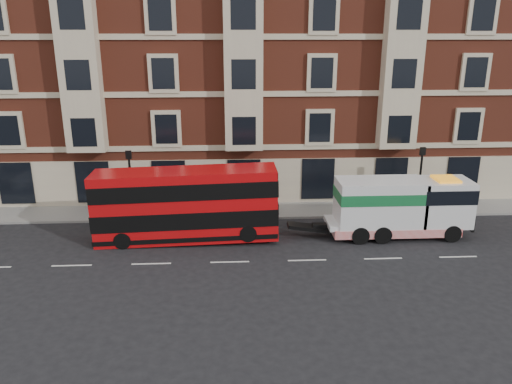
% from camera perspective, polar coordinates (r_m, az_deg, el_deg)
% --- Properties ---
extents(ground, '(120.00, 120.00, 0.00)m').
position_cam_1_polar(ground, '(25.90, -3.02, -8.00)').
color(ground, black).
rests_on(ground, ground).
extents(sidewalk, '(90.00, 3.00, 0.15)m').
position_cam_1_polar(sidewalk, '(32.79, -3.04, -2.18)').
color(sidewalk, slate).
rests_on(sidewalk, ground).
extents(victorian_terrace, '(45.00, 12.00, 20.40)m').
position_cam_1_polar(victorian_terrace, '(38.35, -2.52, 15.99)').
color(victorian_terrace, brown).
rests_on(victorian_terrace, ground).
extents(lamp_post_west, '(0.35, 0.15, 4.35)m').
position_cam_1_polar(lamp_post_west, '(31.35, -14.15, 1.35)').
color(lamp_post_west, black).
rests_on(lamp_post_west, sidewalk).
extents(lamp_post_east, '(0.35, 0.15, 4.35)m').
position_cam_1_polar(lamp_post_east, '(32.95, 18.25, 1.78)').
color(lamp_post_east, black).
rests_on(lamp_post_east, sidewalk).
extents(double_decker_bus, '(10.12, 2.32, 4.10)m').
position_cam_1_polar(double_decker_bus, '(27.98, -8.01, -1.35)').
color(double_decker_bus, '#BF0A0D').
rests_on(double_decker_bus, ground).
extents(tow_truck, '(8.10, 2.39, 3.38)m').
position_cam_1_polar(tow_truck, '(29.56, 15.99, -1.61)').
color(tow_truck, silver).
rests_on(tow_truck, ground).
extents(pedestrian, '(0.69, 0.64, 1.58)m').
position_cam_1_polar(pedestrian, '(33.60, -15.29, -0.75)').
color(pedestrian, '#1A1A34').
rests_on(pedestrian, sidewalk).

